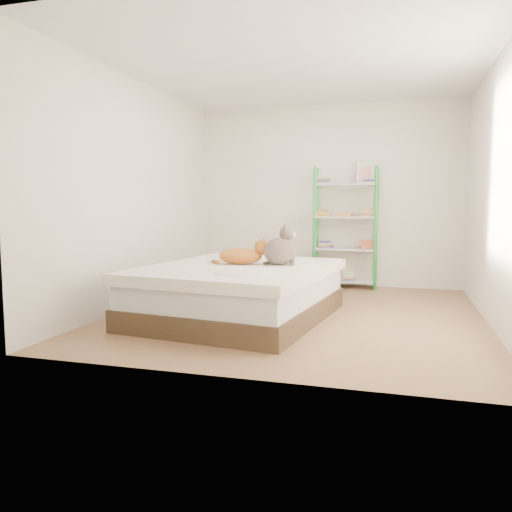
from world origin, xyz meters
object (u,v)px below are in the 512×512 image
(bed, at_px, (239,292))
(white_bin, at_px, (255,272))
(orange_cat, at_px, (240,254))
(grey_cat, at_px, (280,245))
(cardboard_box, at_px, (302,280))
(shelf_unit, at_px, (346,227))

(bed, relative_size, white_bin, 6.56)
(orange_cat, height_order, white_bin, orange_cat)
(grey_cat, bearing_deg, cardboard_box, -15.98)
(orange_cat, relative_size, grey_cat, 1.30)
(bed, height_order, cardboard_box, bed)
(shelf_unit, bearing_deg, bed, -110.96)
(grey_cat, bearing_deg, orange_cat, 79.78)
(grey_cat, relative_size, cardboard_box, 0.57)
(grey_cat, height_order, white_bin, grey_cat)
(cardboard_box, xyz_separation_m, white_bin, (-0.82, 0.66, -0.01))
(shelf_unit, distance_m, white_bin, 1.48)
(bed, distance_m, cardboard_box, 1.59)
(orange_cat, height_order, grey_cat, grey_cat)
(shelf_unit, bearing_deg, orange_cat, -112.39)
(shelf_unit, distance_m, cardboard_box, 1.09)
(cardboard_box, bearing_deg, white_bin, 169.50)
(bed, bearing_deg, shelf_unit, 76.35)
(bed, bearing_deg, white_bin, 109.02)
(shelf_unit, bearing_deg, white_bin, -178.65)
(cardboard_box, bearing_deg, grey_cat, -60.38)
(cardboard_box, bearing_deg, orange_cat, -76.63)
(orange_cat, bearing_deg, bed, -92.01)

